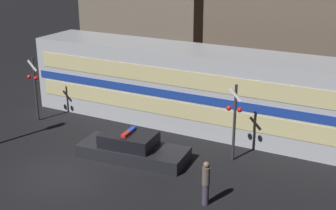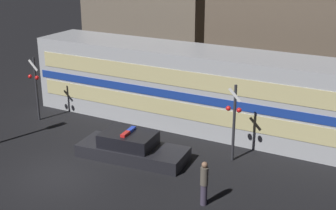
{
  "view_description": "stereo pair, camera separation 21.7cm",
  "coord_description": "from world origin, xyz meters",
  "px_view_note": "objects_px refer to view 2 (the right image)",
  "views": [
    {
      "loc": [
        11.57,
        -12.93,
        8.89
      ],
      "look_at": [
        2.13,
        4.99,
        1.76
      ],
      "focal_mm": 50.0,
      "sensor_mm": 36.0,
      "label": 1
    },
    {
      "loc": [
        11.76,
        -12.83,
        8.89
      ],
      "look_at": [
        2.13,
        4.99,
        1.76
      ],
      "focal_mm": 50.0,
      "sensor_mm": 36.0,
      "label": 2
    }
  ],
  "objects_px": {
    "police_car": "(131,148)",
    "train": "(199,89)",
    "pedestrian": "(204,183)",
    "crossing_signal_near": "(234,119)"
  },
  "relations": [
    {
      "from": "police_car",
      "to": "train",
      "type": "bearing_deg",
      "value": 73.43
    },
    {
      "from": "train",
      "to": "police_car",
      "type": "xyz_separation_m",
      "value": [
        -0.94,
        -4.79,
        -1.51
      ]
    },
    {
      "from": "train",
      "to": "police_car",
      "type": "relative_size",
      "value": 3.68
    },
    {
      "from": "pedestrian",
      "to": "train",
      "type": "bearing_deg",
      "value": 116.46
    },
    {
      "from": "pedestrian",
      "to": "crossing_signal_near",
      "type": "relative_size",
      "value": 0.5
    },
    {
      "from": "police_car",
      "to": "pedestrian",
      "type": "distance_m",
      "value": 4.79
    },
    {
      "from": "train",
      "to": "crossing_signal_near",
      "type": "xyz_separation_m",
      "value": [
        2.99,
        -2.98,
        -0.04
      ]
    },
    {
      "from": "police_car",
      "to": "pedestrian",
      "type": "xyz_separation_m",
      "value": [
        4.32,
        -2.02,
        0.41
      ]
    },
    {
      "from": "pedestrian",
      "to": "crossing_signal_near",
      "type": "bearing_deg",
      "value": 95.88
    },
    {
      "from": "police_car",
      "to": "pedestrian",
      "type": "relative_size",
      "value": 2.91
    }
  ]
}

